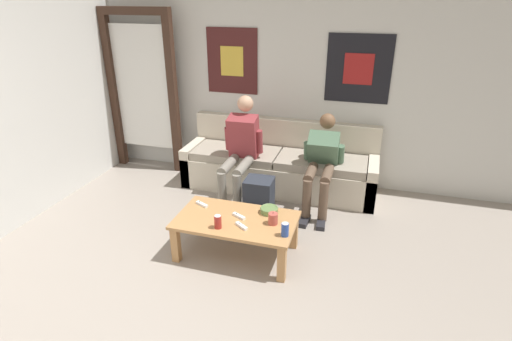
{
  "coord_description": "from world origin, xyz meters",
  "views": [
    {
      "loc": [
        1.31,
        -1.98,
        2.3
      ],
      "look_at": [
        0.25,
        1.6,
        0.64
      ],
      "focal_mm": 28.0,
      "sensor_mm": 36.0,
      "label": 1
    }
  ],
  "objects": [
    {
      "name": "ground_plane",
      "position": [
        0.0,
        0.0,
        0.0
      ],
      "size": [
        18.0,
        18.0,
        0.0
      ],
      "primitive_type": "plane",
      "color": "gray"
    },
    {
      "name": "wall_back",
      "position": [
        0.0,
        2.92,
        1.28
      ],
      "size": [
        10.0,
        0.07,
        2.55
      ],
      "color": "silver",
      "rests_on": "ground_plane"
    },
    {
      "name": "door_frame",
      "position": [
        -1.66,
        2.7,
        1.2
      ],
      "size": [
        1.0,
        0.1,
        2.15
      ],
      "color": "#382319",
      "rests_on": "ground_plane"
    },
    {
      "name": "couch",
      "position": [
        0.28,
        2.56,
        0.28
      ],
      "size": [
        2.4,
        0.72,
        0.83
      ],
      "color": "beige",
      "rests_on": "ground_plane"
    },
    {
      "name": "coffee_table",
      "position": [
        0.23,
        1.03,
        0.32
      ],
      "size": [
        1.11,
        0.63,
        0.39
      ],
      "color": "#B27F4C",
      "rests_on": "ground_plane"
    },
    {
      "name": "person_seated_adult",
      "position": [
        -0.1,
        2.16,
        0.65
      ],
      "size": [
        0.47,
        0.89,
        1.21
      ],
      "color": "gray",
      "rests_on": "ground_plane"
    },
    {
      "name": "person_seated_teen",
      "position": [
        0.84,
        2.22,
        0.57
      ],
      "size": [
        0.47,
        0.96,
        1.03
      ],
      "color": "brown",
      "rests_on": "ground_plane"
    },
    {
      "name": "backpack",
      "position": [
        0.24,
        1.75,
        0.22
      ],
      "size": [
        0.31,
        0.32,
        0.46
      ],
      "color": "#282D38",
      "rests_on": "ground_plane"
    },
    {
      "name": "ceramic_bowl",
      "position": [
        0.49,
        1.23,
        0.42
      ],
      "size": [
        0.17,
        0.17,
        0.06
      ],
      "color": "#607F47",
      "rests_on": "coffee_table"
    },
    {
      "name": "pillar_candle",
      "position": [
        0.58,
        1.05,
        0.44
      ],
      "size": [
        0.09,
        0.09,
        0.12
      ],
      "color": "#B24C42",
      "rests_on": "coffee_table"
    },
    {
      "name": "drink_can_blue",
      "position": [
        0.72,
        0.89,
        0.45
      ],
      "size": [
        0.07,
        0.07,
        0.12
      ],
      "color": "#28479E",
      "rests_on": "coffee_table"
    },
    {
      "name": "drink_can_red",
      "position": [
        0.13,
        0.84,
        0.45
      ],
      "size": [
        0.07,
        0.07,
        0.12
      ],
      "color": "maroon",
      "rests_on": "coffee_table"
    },
    {
      "name": "game_controller_near_left",
      "position": [
        0.32,
        0.91,
        0.4
      ],
      "size": [
        0.14,
        0.11,
        0.03
      ],
      "color": "white",
      "rests_on": "coffee_table"
    },
    {
      "name": "game_controller_near_right",
      "position": [
        -0.18,
        1.18,
        0.4
      ],
      "size": [
        0.14,
        0.09,
        0.03
      ],
      "color": "white",
      "rests_on": "coffee_table"
    },
    {
      "name": "game_controller_far_center",
      "position": [
        0.24,
        1.07,
        0.4
      ],
      "size": [
        0.14,
        0.1,
        0.03
      ],
      "color": "white",
      "rests_on": "coffee_table"
    }
  ]
}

